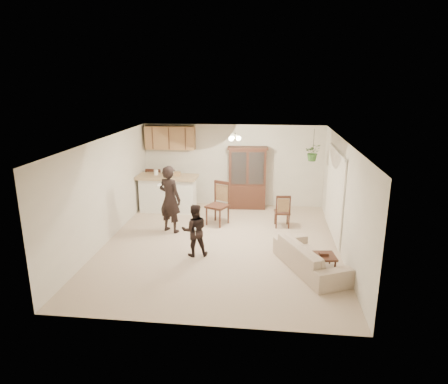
# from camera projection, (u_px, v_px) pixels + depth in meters

# --- Properties ---
(floor) EXTENTS (6.50, 6.50, 0.00)m
(floor) POSITION_uv_depth(u_px,v_px,m) (220.00, 245.00, 9.50)
(floor) COLOR #BDA78F
(floor) RESTS_ON ground
(ceiling) EXTENTS (5.50, 6.50, 0.02)m
(ceiling) POSITION_uv_depth(u_px,v_px,m) (220.00, 140.00, 8.82)
(ceiling) COLOR white
(ceiling) RESTS_ON wall_back
(wall_back) EXTENTS (5.50, 0.02, 2.50)m
(wall_back) POSITION_uv_depth(u_px,v_px,m) (233.00, 165.00, 12.27)
(wall_back) COLOR beige
(wall_back) RESTS_ON ground
(wall_front) EXTENTS (5.50, 0.02, 2.50)m
(wall_front) POSITION_uv_depth(u_px,v_px,m) (194.00, 254.00, 6.06)
(wall_front) COLOR beige
(wall_front) RESTS_ON ground
(wall_left) EXTENTS (0.02, 6.50, 2.50)m
(wall_left) POSITION_uv_depth(u_px,v_px,m) (105.00, 191.00, 9.46)
(wall_left) COLOR beige
(wall_left) RESTS_ON ground
(wall_right) EXTENTS (0.02, 6.50, 2.50)m
(wall_right) POSITION_uv_depth(u_px,v_px,m) (343.00, 198.00, 8.87)
(wall_right) COLOR beige
(wall_right) RESTS_ON ground
(breakfast_bar) EXTENTS (1.60, 0.55, 1.00)m
(breakfast_bar) POSITION_uv_depth(u_px,v_px,m) (168.00, 195.00, 11.82)
(breakfast_bar) COLOR white
(breakfast_bar) RESTS_ON floor
(bar_top) EXTENTS (1.75, 0.70, 0.08)m
(bar_top) POSITION_uv_depth(u_px,v_px,m) (167.00, 177.00, 11.67)
(bar_top) COLOR tan
(bar_top) RESTS_ON breakfast_bar
(upper_cabinets) EXTENTS (1.50, 0.34, 0.70)m
(upper_cabinets) POSITION_uv_depth(u_px,v_px,m) (170.00, 138.00, 12.07)
(upper_cabinets) COLOR olive
(upper_cabinets) RESTS_ON wall_back
(vertical_blinds) EXTENTS (0.06, 2.30, 2.10)m
(vertical_blinds) POSITION_uv_depth(u_px,v_px,m) (334.00, 194.00, 9.77)
(vertical_blinds) COLOR white
(vertical_blinds) RESTS_ON wall_right
(ceiling_fixture) EXTENTS (0.36, 0.36, 0.20)m
(ceiling_fixture) POSITION_uv_depth(u_px,v_px,m) (234.00, 137.00, 9.98)
(ceiling_fixture) COLOR #FFF1BF
(ceiling_fixture) RESTS_ON ceiling
(hanging_plant) EXTENTS (0.43, 0.37, 0.48)m
(hanging_plant) POSITION_uv_depth(u_px,v_px,m) (313.00, 152.00, 11.05)
(hanging_plant) COLOR #2F5A24
(hanging_plant) RESTS_ON ceiling
(plant_cord) EXTENTS (0.01, 0.01, 0.65)m
(plant_cord) POSITION_uv_depth(u_px,v_px,m) (314.00, 141.00, 10.96)
(plant_cord) COLOR black
(plant_cord) RESTS_ON ceiling
(sofa) EXTENTS (1.45, 2.01, 0.73)m
(sofa) POSITION_uv_depth(u_px,v_px,m) (311.00, 253.00, 8.18)
(sofa) COLOR beige
(sofa) RESTS_ON floor
(adult) EXTENTS (0.78, 0.66, 1.80)m
(adult) POSITION_uv_depth(u_px,v_px,m) (170.00, 198.00, 10.12)
(adult) COLOR black
(adult) RESTS_ON floor
(child) EXTENTS (0.76, 0.66, 1.35)m
(child) POSITION_uv_depth(u_px,v_px,m) (194.00, 227.00, 8.77)
(child) COLOR black
(child) RESTS_ON floor
(china_hutch) EXTENTS (1.22, 0.53, 1.88)m
(china_hutch) POSITION_uv_depth(u_px,v_px,m) (247.00, 178.00, 12.03)
(china_hutch) COLOR #3B1E15
(china_hutch) RESTS_ON floor
(side_table) EXTENTS (0.51, 0.51, 0.56)m
(side_table) POSITION_uv_depth(u_px,v_px,m) (323.00, 267.00, 7.82)
(side_table) COLOR #3B1E15
(side_table) RESTS_ON floor
(chair_bar) EXTENTS (0.55, 0.55, 1.17)m
(chair_bar) POSITION_uv_depth(u_px,v_px,m) (152.00, 198.00, 12.16)
(chair_bar) COLOR #3B1E15
(chair_bar) RESTS_ON floor
(chair_hutch_left) EXTENTS (0.69, 0.69, 1.17)m
(chair_hutch_left) POSITION_uv_depth(u_px,v_px,m) (218.00, 213.00, 10.78)
(chair_hutch_left) COLOR #3B1E15
(chair_hutch_left) RESTS_ON floor
(chair_hutch_right) EXTENTS (0.43, 0.43, 0.91)m
(chair_hutch_right) POSITION_uv_depth(u_px,v_px,m) (282.00, 217.00, 10.64)
(chair_hutch_right) COLOR #3B1E15
(chair_hutch_right) RESTS_ON floor
(controller_adult) EXTENTS (0.10, 0.16, 0.05)m
(controller_adult) POSITION_uv_depth(u_px,v_px,m) (159.00, 185.00, 9.66)
(controller_adult) COLOR silver
(controller_adult) RESTS_ON adult
(controller_child) EXTENTS (0.06, 0.11, 0.03)m
(controller_child) POSITION_uv_depth(u_px,v_px,m) (195.00, 229.00, 8.49)
(controller_child) COLOR silver
(controller_child) RESTS_ON child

